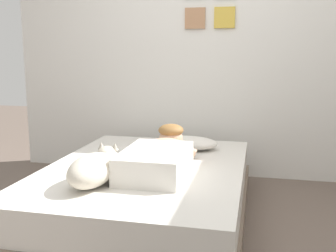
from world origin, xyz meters
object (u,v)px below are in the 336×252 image
object	(u,v)px
coffee_cup	(182,151)
person_lying	(160,155)
dog	(94,168)
bed	(146,192)
pillow	(187,143)
cell_phone	(163,179)

from	to	relation	value
coffee_cup	person_lying	bearing A→B (deg)	-100.14
coffee_cup	dog	bearing A→B (deg)	-116.39
person_lying	dog	distance (m)	0.52
bed	dog	distance (m)	0.60
pillow	person_lying	size ratio (longest dim) A/B	0.57
person_lying	coffee_cup	bearing A→B (deg)	79.86
pillow	cell_phone	distance (m)	0.89
person_lying	coffee_cup	size ratio (longest dim) A/B	7.36
person_lying	dog	bearing A→B (deg)	-130.24
person_lying	dog	xyz separation A→B (m)	(-0.33, -0.39, -0.00)
person_lying	bed	bearing A→B (deg)	149.47
pillow	coffee_cup	xyz separation A→B (m)	(-0.00, -0.23, -0.02)
dog	coffee_cup	bearing A→B (deg)	63.61
person_lying	coffee_cup	xyz separation A→B (m)	(0.08, 0.43, -0.07)
coffee_cup	pillow	bearing A→B (deg)	88.82
person_lying	coffee_cup	world-z (taller)	person_lying
person_lying	cell_phone	size ratio (longest dim) A/B	6.57
dog	coffee_cup	world-z (taller)	dog
bed	pillow	world-z (taller)	pillow
bed	pillow	xyz separation A→B (m)	(0.21, 0.58, 0.26)
person_lying	cell_phone	world-z (taller)	person_lying
bed	pillow	distance (m)	0.67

